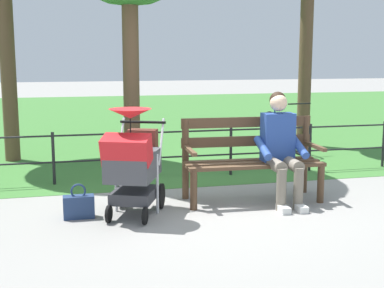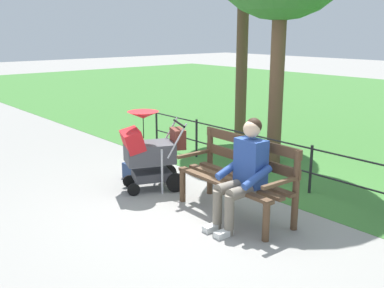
# 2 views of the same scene
# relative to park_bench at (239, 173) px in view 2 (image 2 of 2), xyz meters

# --- Properties ---
(ground_plane) EXTENTS (60.00, 60.00, 0.00)m
(ground_plane) POSITION_rel_park_bench_xyz_m (0.44, 0.12, -0.53)
(ground_plane) COLOR gray
(park_bench) EXTENTS (1.62, 0.66, 0.96)m
(park_bench) POSITION_rel_park_bench_xyz_m (0.00, 0.00, 0.00)
(park_bench) COLOR brown
(park_bench) RESTS_ON ground
(person_on_bench) EXTENTS (0.55, 0.74, 1.28)m
(person_on_bench) POSITION_rel_park_bench_xyz_m (-0.28, 0.22, 0.15)
(person_on_bench) COLOR slate
(person_on_bench) RESTS_ON ground
(stroller) EXTENTS (0.79, 1.00, 1.15)m
(stroller) POSITION_rel_park_bench_xyz_m (1.43, 0.35, 0.07)
(stroller) COLOR black
(stroller) RESTS_ON ground
(handbag) EXTENTS (0.32, 0.14, 0.37)m
(handbag) POSITION_rel_park_bench_xyz_m (2.00, 0.30, -0.40)
(handbag) COLOR navy
(handbag) RESTS_ON ground
(park_fence) EXTENTS (6.14, 0.04, 0.70)m
(park_fence) POSITION_rel_park_bench_xyz_m (0.44, -1.28, -0.11)
(park_fence) COLOR black
(park_fence) RESTS_ON ground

